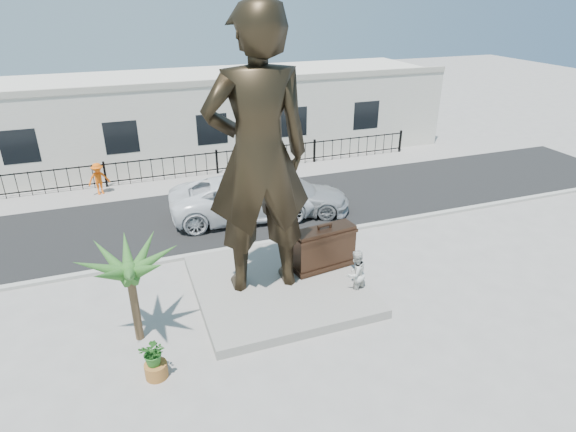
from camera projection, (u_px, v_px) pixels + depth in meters
name	position (u px, v px, depth m)	size (l,w,h in m)	color
ground	(311.00, 312.00, 14.38)	(100.00, 100.00, 0.00)	#9E9991
street	(241.00, 209.00, 21.18)	(40.00, 7.00, 0.01)	black
curb	(265.00, 243.00, 18.18)	(40.00, 0.25, 0.12)	#A5A399
far_sidewalk	(221.00, 179.00, 24.58)	(40.00, 2.50, 0.02)	#9E9991
plinth	(279.00, 285.00, 15.43)	(5.20, 5.20, 0.30)	gray
fence	(217.00, 163.00, 25.01)	(22.00, 0.10, 1.20)	black
building	(200.00, 115.00, 27.90)	(28.00, 7.00, 4.40)	silver
statue	(258.00, 157.00, 13.54)	(3.04, 2.00, 8.35)	black
suitcase	(324.00, 248.00, 15.82)	(2.08, 0.66, 1.46)	#342116
tourist	(355.00, 274.00, 14.86)	(0.76, 0.59, 1.57)	silver
car_white	(244.00, 197.00, 20.15)	(2.85, 6.18, 1.72)	white
car_silver	(288.00, 195.00, 20.65)	(2.12, 5.23, 1.52)	#A4A6A9
worker	(99.00, 179.00, 22.39)	(0.98, 0.56, 1.52)	#FA5F0D
palm_tree	(140.00, 338.00, 13.31)	(1.80, 1.80, 3.20)	#2C5C21
planter	(156.00, 370.00, 11.90)	(0.56, 0.56, 0.40)	#9B5F29
shrub	(154.00, 352.00, 11.66)	(0.65, 0.56, 0.72)	#286420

